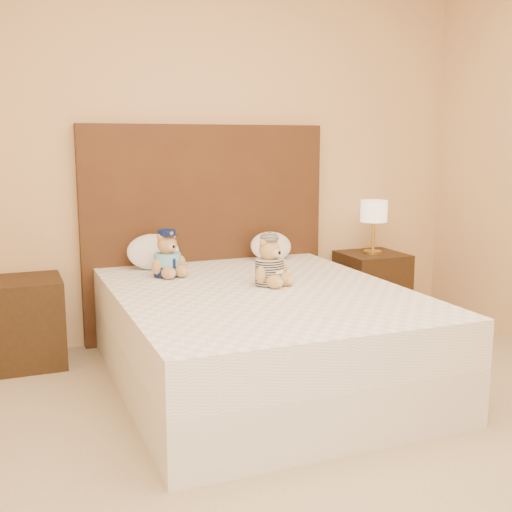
{
  "coord_description": "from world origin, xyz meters",
  "views": [
    {
      "loc": [
        -1.35,
        -2.11,
        1.38
      ],
      "look_at": [
        0.08,
        1.45,
        0.7
      ],
      "focal_mm": 45.0,
      "sensor_mm": 36.0,
      "label": 1
    }
  ],
  "objects": [
    {
      "name": "pillow_right",
      "position": [
        0.42,
        2.03,
        0.66
      ],
      "size": [
        0.31,
        0.2,
        0.22
      ],
      "primitive_type": "ellipsoid",
      "color": "white",
      "rests_on": "bed"
    },
    {
      "name": "nightstand_right",
      "position": [
        1.25,
        2.0,
        0.28
      ],
      "size": [
        0.45,
        0.45,
        0.55
      ],
      "primitive_type": "cube",
      "color": "#341F10",
      "rests_on": "ground"
    },
    {
      "name": "pillow_left",
      "position": [
        -0.42,
        2.03,
        0.67
      ],
      "size": [
        0.35,
        0.23,
        0.25
      ],
      "primitive_type": "ellipsoid",
      "color": "white",
      "rests_on": "bed"
    },
    {
      "name": "teddy_prisoner",
      "position": [
        0.1,
        1.28,
        0.69
      ],
      "size": [
        0.34,
        0.33,
        0.29
      ],
      "primitive_type": null,
      "rotation": [
        0.0,
        0.0,
        0.42
      ],
      "color": "#A87041",
      "rests_on": "bed"
    },
    {
      "name": "nightstand_left",
      "position": [
        -1.25,
        2.0,
        0.28
      ],
      "size": [
        0.45,
        0.45,
        0.55
      ],
      "primitive_type": "cube",
      "color": "#341F10",
      "rests_on": "ground"
    },
    {
      "name": "teddy_police",
      "position": [
        -0.4,
        1.75,
        0.7
      ],
      "size": [
        0.32,
        0.31,
        0.29
      ],
      "primitive_type": null,
      "rotation": [
        0.0,
        0.0,
        0.33
      ],
      "color": "#A87041",
      "rests_on": "bed"
    },
    {
      "name": "ground",
      "position": [
        0.0,
        0.0,
        0.0
      ],
      "size": [
        4.0,
        4.5,
        0.0
      ],
      "primitive_type": "cube",
      "color": "tan",
      "rests_on": "ground"
    },
    {
      "name": "room_walls",
      "position": [
        0.0,
        0.46,
        1.81
      ],
      "size": [
        4.04,
        4.52,
        2.72
      ],
      "color": "#DDB178",
      "rests_on": "ground"
    },
    {
      "name": "lamp",
      "position": [
        1.25,
        2.0,
        0.85
      ],
      "size": [
        0.2,
        0.2,
        0.4
      ],
      "color": "gold",
      "rests_on": "nightstand_right"
    },
    {
      "name": "bed",
      "position": [
        0.0,
        1.2,
        0.28
      ],
      "size": [
        1.6,
        2.0,
        0.55
      ],
      "color": "white",
      "rests_on": "ground"
    },
    {
      "name": "headboard",
      "position": [
        0.0,
        2.21,
        0.75
      ],
      "size": [
        1.75,
        0.08,
        1.5
      ],
      "primitive_type": "cube",
      "color": "#452A14",
      "rests_on": "ground"
    }
  ]
}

